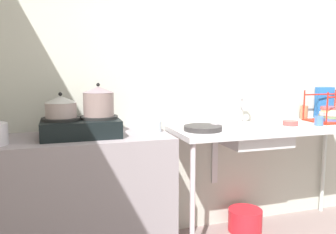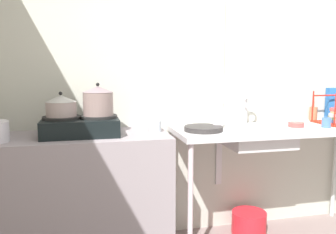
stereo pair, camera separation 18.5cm
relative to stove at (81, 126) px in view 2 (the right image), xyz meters
name	(u,v)px [view 2 (the right image)]	position (x,y,z in m)	size (l,w,h in m)	color
wall_back	(234,79)	(1.24, 0.32, 0.30)	(4.72, 0.10, 2.50)	beige
wall_metal_strip	(221,63)	(1.10, 0.26, 0.42)	(0.05, 0.01, 2.00)	silver
counter_concrete	(78,199)	(-0.04, 0.00, -0.51)	(1.25, 0.54, 0.89)	gray
counter_sink	(275,136)	(1.45, 0.00, -0.13)	(1.58, 0.54, 0.89)	silver
stove	(81,126)	(0.00, 0.00, 0.00)	(0.50, 0.34, 0.13)	black
pot_on_left_burner	(61,106)	(-0.12, 0.00, 0.14)	(0.20, 0.20, 0.16)	#A69390
pot_on_right_burner	(98,101)	(0.12, 0.00, 0.17)	(0.20, 0.20, 0.22)	gray
percolator	(155,121)	(0.51, 0.01, 0.01)	(0.09, 0.09, 0.16)	silver
sink_basin	(258,137)	(1.29, -0.03, -0.13)	(0.48, 0.37, 0.14)	silver
faucet	(248,103)	(1.29, 0.15, 0.11)	(0.11, 0.07, 0.26)	silver
frying_pan	(203,129)	(0.86, -0.04, -0.05)	(0.28, 0.28, 0.03)	#302D2D
cup_by_rack	(326,123)	(1.81, -0.11, -0.03)	(0.07, 0.07, 0.08)	#456CA2
small_bowl_on_drainboard	(296,125)	(1.61, -0.03, -0.05)	(0.12, 0.12, 0.04)	#C74946
bottle_by_sink	(218,115)	(0.99, 0.02, 0.04)	(0.07, 0.07, 0.25)	white
cereal_box	(335,104)	(2.15, 0.22, 0.08)	(0.15, 0.06, 0.28)	blue
utensil_jar	(313,114)	(1.94, 0.22, 0.00)	(0.07, 0.07, 0.21)	#A4704C
bucket_on_floor	(249,223)	(1.30, 0.09, -0.86)	(0.28, 0.28, 0.18)	red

